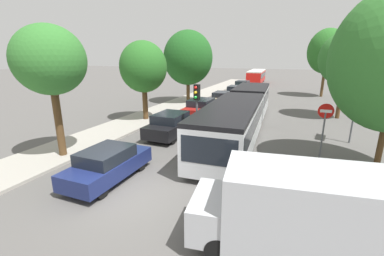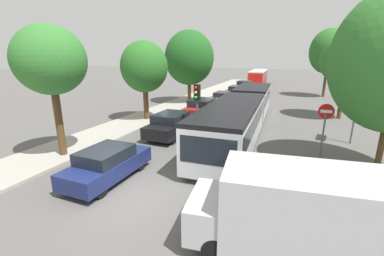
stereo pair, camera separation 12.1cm
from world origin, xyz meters
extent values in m
plane|color=#565451|center=(0.00, 0.00, 0.00)|extent=(200.00, 200.00, 0.00)
cube|color=#9E998E|center=(-6.14, 21.40, 0.07)|extent=(3.20, 52.80, 0.14)
cube|color=silver|center=(2.18, 6.21, 1.28)|extent=(2.93, 9.46, 2.02)
cube|color=black|center=(2.18, 6.21, 1.64)|extent=(2.94, 9.09, 0.89)
cube|color=black|center=(2.18, 6.21, 2.39)|extent=(2.93, 9.46, 0.20)
cube|color=silver|center=(1.78, 15.07, 1.28)|extent=(2.80, 6.51, 2.02)
cube|color=black|center=(1.78, 15.07, 1.64)|extent=(2.81, 6.26, 0.89)
cube|color=black|center=(1.78, 15.07, 2.39)|extent=(2.80, 6.51, 0.20)
cylinder|color=black|center=(1.94, 11.37, 1.28)|extent=(1.90, 1.07, 1.86)
cube|color=black|center=(2.39, 1.57, 1.52)|extent=(2.21, 0.20, 1.08)
cylinder|color=black|center=(3.37, 3.26, 0.49)|extent=(0.34, 1.00, 0.99)
cylinder|color=black|center=(1.26, 3.17, 0.49)|extent=(0.34, 1.00, 0.99)
cylinder|color=black|center=(3.10, 9.25, 0.49)|extent=(0.34, 1.00, 0.99)
cylinder|color=black|center=(0.99, 9.15, 0.49)|extent=(0.34, 1.00, 0.99)
cylinder|color=black|center=(2.83, 15.11, 0.49)|extent=(0.34, 1.00, 0.99)
cylinder|color=black|center=(0.72, 15.02, 0.49)|extent=(0.34, 1.00, 0.99)
cube|color=red|center=(-1.73, 42.80, 1.22)|extent=(2.91, 11.12, 1.92)
cube|color=black|center=(-1.73, 42.80, 1.57)|extent=(2.91, 10.57, 0.81)
cube|color=silver|center=(-1.73, 42.80, 2.28)|extent=(2.91, 11.12, 0.19)
cylinder|color=black|center=(-2.91, 46.39, 0.48)|extent=(0.33, 0.97, 0.96)
cylinder|color=black|center=(-0.86, 46.48, 0.48)|extent=(0.33, 0.97, 0.96)
cylinder|color=black|center=(-2.62, 39.45, 0.48)|extent=(0.33, 0.97, 0.96)
cylinder|color=black|center=(-0.57, 39.54, 0.48)|extent=(0.33, 0.97, 0.96)
cube|color=navy|center=(-1.64, 0.71, 0.57)|extent=(1.72, 3.98, 0.64)
cube|color=black|center=(-1.64, 0.61, 1.13)|extent=(1.57, 2.09, 0.49)
cylinder|color=black|center=(-2.33, 1.98, 0.30)|extent=(0.21, 0.61, 0.60)
cylinder|color=black|center=(-0.92, 1.97, 0.30)|extent=(0.21, 0.61, 0.60)
cylinder|color=black|center=(-2.36, -0.55, 0.30)|extent=(0.21, 0.61, 0.60)
cylinder|color=black|center=(-0.95, -0.57, 0.30)|extent=(0.21, 0.61, 0.60)
cube|color=black|center=(-1.92, 7.11, 0.62)|extent=(1.88, 4.35, 0.70)
cube|color=black|center=(-1.92, 7.00, 1.24)|extent=(1.71, 2.29, 0.54)
cylinder|color=black|center=(-2.67, 8.50, 0.33)|extent=(0.23, 0.66, 0.66)
cylinder|color=black|center=(-1.13, 8.48, 0.33)|extent=(0.23, 0.66, 0.66)
cylinder|color=black|center=(-2.70, 5.73, 0.33)|extent=(0.23, 0.66, 0.66)
cylinder|color=black|center=(-1.16, 5.71, 0.33)|extent=(0.23, 0.66, 0.66)
cube|color=#B21E19|center=(-1.93, 12.80, 0.63)|extent=(1.92, 4.43, 0.71)
cube|color=black|center=(-1.93, 12.69, 1.26)|extent=(1.74, 2.33, 0.55)
cylinder|color=black|center=(-2.70, 14.22, 0.34)|extent=(0.24, 0.67, 0.67)
cylinder|color=black|center=(-1.13, 14.20, 0.34)|extent=(0.24, 0.67, 0.67)
cylinder|color=black|center=(-2.73, 11.39, 0.34)|extent=(0.24, 0.67, 0.67)
cylinder|color=black|center=(-1.16, 11.38, 0.34)|extent=(0.24, 0.67, 0.67)
cube|color=tan|center=(-1.79, 18.75, 0.57)|extent=(1.73, 3.99, 0.64)
cube|color=black|center=(-1.79, 18.66, 1.14)|extent=(1.57, 2.10, 0.49)
cylinder|color=black|center=(-2.48, 20.03, 0.30)|extent=(0.21, 0.61, 0.61)
cylinder|color=black|center=(-1.06, 20.01, 0.30)|extent=(0.21, 0.61, 0.61)
cylinder|color=black|center=(-2.51, 17.49, 0.30)|extent=(0.21, 0.61, 0.61)
cylinder|color=black|center=(-1.09, 17.47, 0.30)|extent=(0.21, 0.61, 0.61)
cube|color=#47474C|center=(-1.53, 24.09, 0.60)|extent=(1.83, 4.22, 0.68)
cube|color=black|center=(-1.53, 23.99, 1.20)|extent=(1.66, 2.22, 0.52)
cylinder|color=black|center=(-2.26, 25.44, 0.32)|extent=(0.23, 0.64, 0.64)
cylinder|color=black|center=(-0.77, 25.42, 0.32)|extent=(0.23, 0.64, 0.64)
cylinder|color=black|center=(-2.29, 22.75, 0.32)|extent=(0.23, 0.64, 0.64)
cylinder|color=black|center=(-0.80, 22.74, 0.32)|extent=(0.23, 0.64, 0.64)
cube|color=#236638|center=(-1.94, 30.49, 0.62)|extent=(1.89, 4.38, 0.71)
cube|color=black|center=(-1.94, 30.39, 1.25)|extent=(1.72, 2.30, 0.54)
cylinder|color=black|center=(-2.70, 31.90, 0.33)|extent=(0.24, 0.67, 0.66)
cylinder|color=black|center=(-1.15, 31.88, 0.33)|extent=(0.24, 0.67, 0.66)
cylinder|color=black|center=(-2.73, 29.11, 0.33)|extent=(0.24, 0.67, 0.66)
cylinder|color=black|center=(-1.18, 29.09, 0.33)|extent=(0.24, 0.67, 0.66)
cube|color=#B7BABF|center=(5.78, -0.80, 1.31)|extent=(4.33, 2.52, 2.00)
cube|color=#B7BABF|center=(3.30, -1.13, 0.84)|extent=(1.14, 2.00, 1.00)
cylinder|color=black|center=(3.81, -1.91, 0.36)|extent=(0.75, 0.33, 0.72)
cylinder|color=black|center=(3.59, -0.24, 0.36)|extent=(0.75, 0.33, 0.72)
cylinder|color=black|center=(6.86, 0.19, 0.36)|extent=(0.75, 0.33, 0.72)
cylinder|color=#56595E|center=(-0.03, 6.68, 1.70)|extent=(0.12, 0.12, 3.40)
cube|color=black|center=(-0.03, 6.68, 2.95)|extent=(0.36, 0.29, 0.90)
sphere|color=red|center=(-0.05, 6.53, 3.23)|extent=(0.18, 0.18, 0.18)
sphere|color=#EAAD14|center=(-0.05, 6.53, 2.95)|extent=(0.18, 0.18, 0.18)
sphere|color=green|center=(-0.05, 6.53, 2.67)|extent=(0.18, 0.18, 0.18)
cylinder|color=#56595E|center=(6.61, 6.21, 1.20)|extent=(0.08, 0.08, 2.40)
cylinder|color=red|center=(6.61, 6.21, 2.47)|extent=(0.70, 0.03, 0.70)
cube|color=white|center=(6.61, 6.19, 2.47)|extent=(0.50, 0.04, 0.14)
cylinder|color=#56595E|center=(8.45, 9.74, 1.80)|extent=(0.10, 0.10, 3.60)
cube|color=#197A38|center=(8.45, 9.74, 3.30)|extent=(0.28, 1.39, 0.28)
cube|color=#197A38|center=(8.45, 9.74, 2.96)|extent=(0.28, 1.39, 0.28)
cube|color=#197A38|center=(8.45, 9.74, 2.62)|extent=(0.28, 1.39, 0.28)
cylinder|color=#51381E|center=(-5.43, 1.83, 1.78)|extent=(0.36, 0.36, 3.57)
ellipsoid|color=#33752D|center=(-5.43, 1.83, 4.77)|extent=(3.23, 3.23, 3.20)
cylinder|color=#51381E|center=(-5.62, 10.03, 1.36)|extent=(0.40, 0.40, 2.72)
ellipsoid|color=#286623|center=(-5.62, 10.03, 4.16)|extent=(3.55, 3.55, 3.84)
ellipsoid|color=#286623|center=(-6.16, 10.28, 3.58)|extent=(2.13, 2.13, 2.11)
cylinder|color=#51381E|center=(-5.55, 18.63, 1.33)|extent=(0.37, 0.37, 2.65)
ellipsoid|color=#1E561E|center=(-5.55, 18.63, 4.75)|extent=(5.14, 5.14, 5.60)
cylinder|color=#51381E|center=(8.87, 5.80, 1.29)|extent=(0.25, 0.25, 2.58)
cylinder|color=#51381E|center=(8.63, 16.54, 1.60)|extent=(0.32, 0.32, 3.21)
ellipsoid|color=#33752D|center=(8.63, 16.54, 4.77)|extent=(4.03, 4.03, 4.17)
cylinder|color=#51381E|center=(8.32, 28.98, 1.75)|extent=(0.33, 0.33, 3.50)
ellipsoid|color=#286623|center=(8.32, 28.98, 5.50)|extent=(4.48, 4.48, 5.32)
camera|label=1|loc=(5.14, -7.03, 4.96)|focal=24.00mm
camera|label=2|loc=(5.26, -6.99, 4.96)|focal=24.00mm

